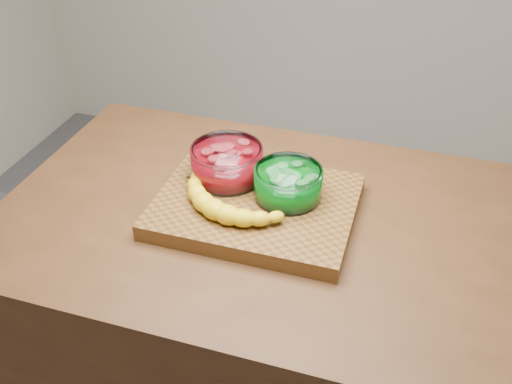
% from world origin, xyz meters
% --- Properties ---
extents(counter, '(1.20, 0.80, 0.90)m').
position_xyz_m(counter, '(0.00, 0.00, 0.45)').
color(counter, '#482B15').
rests_on(counter, ground).
extents(cutting_board, '(0.45, 0.35, 0.04)m').
position_xyz_m(cutting_board, '(0.00, 0.00, 0.92)').
color(cutting_board, brown).
rests_on(cutting_board, counter).
extents(bowl_red, '(0.17, 0.17, 0.08)m').
position_xyz_m(bowl_red, '(-0.09, 0.07, 0.98)').
color(bowl_red, white).
rests_on(bowl_red, cutting_board).
extents(bowl_green, '(0.16, 0.16, 0.07)m').
position_xyz_m(bowl_green, '(0.07, 0.03, 0.98)').
color(bowl_green, white).
rests_on(bowl_green, cutting_board).
extents(banana, '(0.29, 0.19, 0.04)m').
position_xyz_m(banana, '(-0.04, -0.04, 0.96)').
color(banana, yellow).
rests_on(banana, cutting_board).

